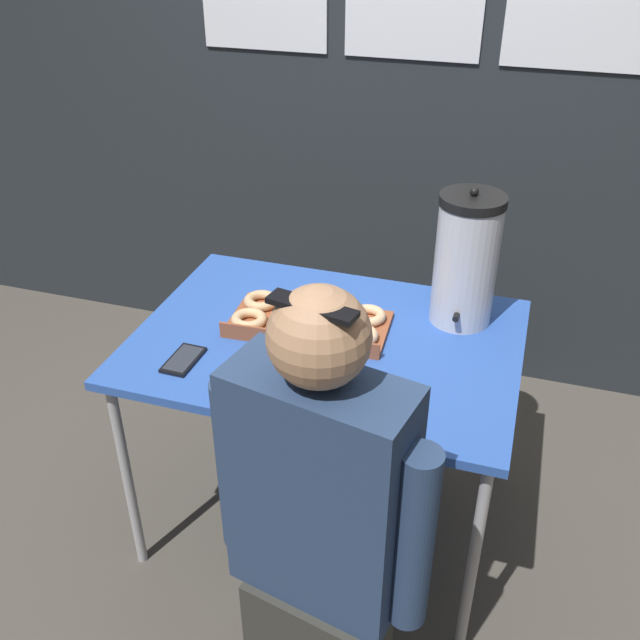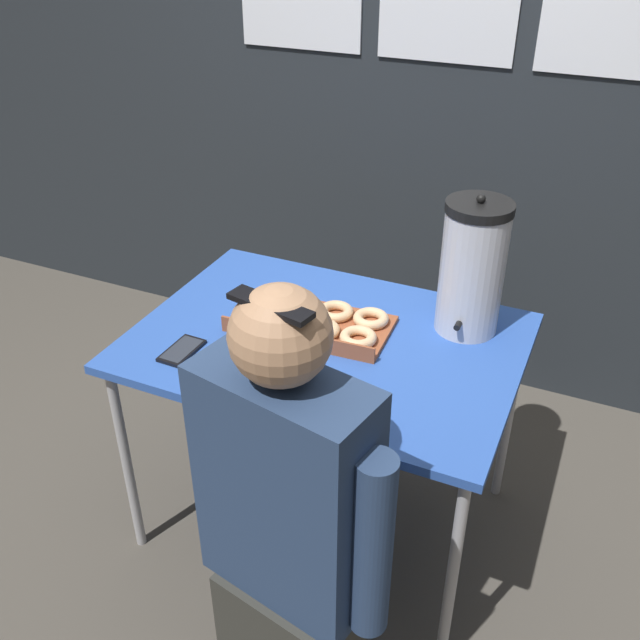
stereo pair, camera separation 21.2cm
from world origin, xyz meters
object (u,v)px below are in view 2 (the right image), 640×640
at_px(coffee_urn, 472,268).
at_px(donut_box, 311,320).
at_px(cell_phone, 182,350).
at_px(person_seated, 287,534).

bearing_deg(coffee_urn, donut_box, -156.83).
bearing_deg(cell_phone, donut_box, 46.51).
bearing_deg(donut_box, cell_phone, -138.06).
bearing_deg(person_seated, coffee_urn, -91.15).
distance_m(donut_box, coffee_urn, 0.51).
xyz_separation_m(donut_box, person_seated, (0.24, -0.66, -0.16)).
height_order(coffee_urn, person_seated, person_seated).
relative_size(donut_box, coffee_urn, 1.16).
xyz_separation_m(coffee_urn, cell_phone, (-0.72, -0.47, -0.20)).
relative_size(coffee_urn, cell_phone, 2.94).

